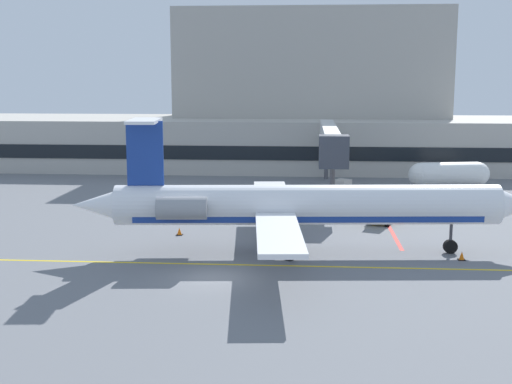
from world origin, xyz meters
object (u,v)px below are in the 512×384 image
at_px(regional_jet, 299,205).
at_px(fuel_tank, 449,175).
at_px(baggage_tug, 381,213).
at_px(pushback_tractor, 347,190).

xyz_separation_m(regional_jet, fuel_tank, (14.87, 26.33, -1.65)).
bearing_deg(regional_jet, fuel_tank, 60.54).
distance_m(regional_jet, baggage_tug, 11.71).
xyz_separation_m(regional_jet, baggage_tug, (6.31, 9.58, -2.37)).
xyz_separation_m(baggage_tug, pushback_tractor, (-1.99, 10.96, -0.03)).
distance_m(pushback_tractor, fuel_tank, 12.06).
height_order(regional_jet, baggage_tug, regional_jet).
relative_size(baggage_tug, pushback_tractor, 0.92).
bearing_deg(pushback_tractor, fuel_tank, 28.79).
relative_size(regional_jet, fuel_tank, 3.58).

